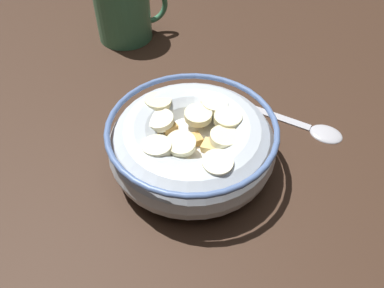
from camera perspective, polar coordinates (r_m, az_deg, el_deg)
The scene contains 4 objects.
ground_plane at distance 43.36cm, azimuth -0.00°, elevation -3.63°, with size 127.15×127.15×2.00cm, color #332116.
cereal_bowl at distance 40.28cm, azimuth -0.01°, elevation 0.12°, with size 17.21×17.21×6.14cm.
spoon at distance 48.04cm, azimuth 16.76°, elevation 2.44°, with size 10.61×11.58×0.80cm.
coffee_mug at distance 60.97cm, azimuth -9.84°, elevation 18.60°, with size 10.77×7.96×8.60cm.
Camera 1 is at (-9.21, -26.14, 32.35)cm, focal length 36.81 mm.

